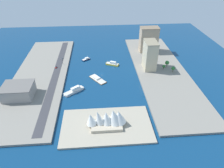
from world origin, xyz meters
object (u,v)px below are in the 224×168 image
at_px(ferry_yellow_fast, 112,64).
at_px(office_block_beige, 150,55).
at_px(sedan_silver, 62,58).
at_px(barge_flat_brown, 97,79).
at_px(opera_landmark, 108,118).
at_px(pickup_red, 56,67).
at_px(ferry_white_commuter, 74,91).
at_px(traffic_light_waterfront, 63,62).
at_px(patrol_launch_navy, 86,59).
at_px(apartment_midrise_tan, 149,39).
at_px(carpark_squat_concrete, 18,91).

bearing_deg(ferry_yellow_fast, office_block_beige, 161.48).
bearing_deg(sedan_silver, barge_flat_brown, 131.78).
xyz_separation_m(sedan_silver, opera_landmark, (-64.07, 148.00, 7.04)).
bearing_deg(sedan_silver, opera_landmark, 113.41).
bearing_deg(barge_flat_brown, office_block_beige, -163.55).
relative_size(pickup_red, opera_landmark, 0.13).
relative_size(ferry_white_commuter, pickup_red, 4.93).
relative_size(barge_flat_brown, traffic_light_waterfront, 4.31).
bearing_deg(patrol_launch_navy, barge_flat_brown, 105.77).
bearing_deg(opera_landmark, apartment_midrise_tan, -114.79).
xyz_separation_m(barge_flat_brown, patrol_launch_navy, (16.69, -59.09, 0.28)).
height_order(ferry_white_commuter, carpark_squat_concrete, carpark_squat_concrete).
bearing_deg(ferry_yellow_fast, pickup_red, 4.77).
distance_m(ferry_yellow_fast, office_block_beige, 58.21).
height_order(office_block_beige, traffic_light_waterfront, office_block_beige).
bearing_deg(patrol_launch_navy, carpark_squat_concrete, 51.20).
distance_m(office_block_beige, opera_landmark, 128.18).
bearing_deg(traffic_light_waterfront, ferry_white_commuter, 107.54).
relative_size(traffic_light_waterfront, opera_landmark, 0.16).
distance_m(office_block_beige, apartment_midrise_tan, 59.18).
xyz_separation_m(sedan_silver, traffic_light_waterfront, (-3.79, 18.37, 3.43)).
bearing_deg(opera_landmark, ferry_yellow_fast, -96.30).
bearing_deg(ferry_yellow_fast, traffic_light_waterfront, -2.23).
xyz_separation_m(office_block_beige, apartment_midrise_tan, (-11.75, -58.00, 0.23)).
bearing_deg(patrol_launch_navy, traffic_light_waterfront, 26.24).
bearing_deg(barge_flat_brown, ferry_white_commuter, 43.33).
bearing_deg(sedan_silver, ferry_white_commuter, 106.34).
relative_size(ferry_yellow_fast, carpark_squat_concrete, 0.60).
xyz_separation_m(barge_flat_brown, carpark_squat_concrete, (91.17, 33.56, 8.97)).
relative_size(patrol_launch_navy, apartment_midrise_tan, 0.33).
xyz_separation_m(barge_flat_brown, apartment_midrise_tan, (-87.08, -80.24, 21.82)).
bearing_deg(opera_landmark, sedan_silver, -66.59).
relative_size(ferry_yellow_fast, apartment_midrise_tan, 0.51).
height_order(carpark_squat_concrete, sedan_silver, carpark_squat_concrete).
height_order(patrol_launch_navy, pickup_red, pickup_red).
bearing_deg(patrol_launch_navy, ferry_white_commuter, 82.12).
xyz_separation_m(barge_flat_brown, opera_landmark, (-9.76, 87.21, 9.39)).
distance_m(ferry_yellow_fast, pickup_red, 83.37).
relative_size(sedan_silver, opera_landmark, 0.12).
relative_size(patrol_launch_navy, opera_landmark, 0.34).
bearing_deg(ferry_white_commuter, sedan_silver, -73.66).
bearing_deg(barge_flat_brown, opera_landmark, 96.38).
height_order(apartment_midrise_tan, traffic_light_waterfront, apartment_midrise_tan).
height_order(ferry_white_commuter, sedan_silver, ferry_white_commuter).
relative_size(barge_flat_brown, carpark_squat_concrete, 0.81).
distance_m(ferry_yellow_fast, opera_landmark, 127.79).
distance_m(barge_flat_brown, sedan_silver, 81.55).
xyz_separation_m(patrol_launch_navy, carpark_squat_concrete, (74.49, 92.65, 8.69)).
relative_size(apartment_midrise_tan, sedan_silver, 8.56).
xyz_separation_m(carpark_squat_concrete, pickup_red, (-31.85, -66.14, -6.61)).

